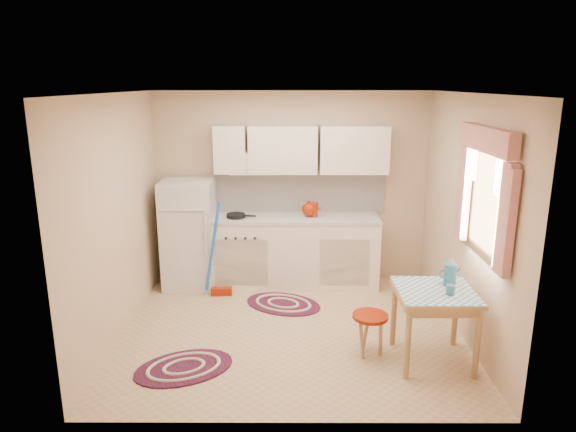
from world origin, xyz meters
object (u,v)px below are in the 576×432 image
object	(u,v)px
fridge	(189,234)
base_cabinets	(291,252)
stool	(369,334)
table	(433,326)

from	to	relation	value
fridge	base_cabinets	world-z (taller)	fridge
base_cabinets	stool	world-z (taller)	base_cabinets
fridge	base_cabinets	distance (m)	1.35
table	stool	size ratio (longest dim) A/B	1.71
fridge	stool	distance (m)	2.79
base_cabinets	fridge	bearing A→B (deg)	-177.83
base_cabinets	table	world-z (taller)	base_cabinets
fridge	stool	bearing A→B (deg)	-40.57
base_cabinets	stool	size ratio (longest dim) A/B	5.36
fridge	stool	size ratio (longest dim) A/B	3.33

